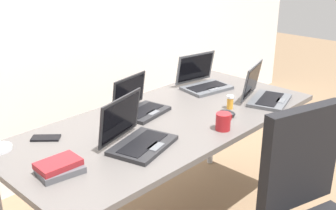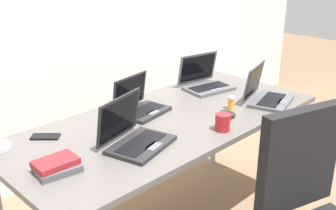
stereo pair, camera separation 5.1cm
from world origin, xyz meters
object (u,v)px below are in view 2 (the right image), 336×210
at_px(coffee_mug, 223,122).
at_px(laptop_back_right, 205,82).
at_px(laptop_near_lamp, 140,105).
at_px(laptop_center, 134,136).
at_px(cell_phone, 45,137).
at_px(laptop_front_right, 266,95).
at_px(book_stack, 57,166).
at_px(computer_mouse, 228,114).
at_px(pill_bottle, 231,103).

bearing_deg(coffee_mug, laptop_back_right, 48.06).
bearing_deg(laptop_near_lamp, laptop_center, -134.90).
relative_size(cell_phone, coffee_mug, 1.20).
relative_size(laptop_center, laptop_front_right, 1.03).
xyz_separation_m(laptop_center, coffee_mug, (0.43, -0.19, -0.00)).
relative_size(laptop_back_right, book_stack, 1.73).
xyz_separation_m(laptop_back_right, laptop_near_lamp, (-0.58, -0.01, -0.00)).
bearing_deg(laptop_near_lamp, computer_mouse, -52.09).
xyz_separation_m(laptop_front_right, coffee_mug, (-0.50, -0.07, -0.00)).
distance_m(laptop_front_right, laptop_near_lamp, 0.76).
height_order(laptop_front_right, laptop_near_lamp, laptop_front_right).
relative_size(computer_mouse, book_stack, 0.49).
height_order(laptop_near_lamp, computer_mouse, laptop_near_lamp).
bearing_deg(laptop_near_lamp, book_stack, -159.97).
height_order(laptop_back_right, cell_phone, laptop_back_right).
bearing_deg(book_stack, laptop_near_lamp, 20.03).
bearing_deg(laptop_near_lamp, pill_bottle, -39.64).
height_order(laptop_near_lamp, coffee_mug, laptop_near_lamp).
distance_m(laptop_front_right, coffee_mug, 0.51).
xyz_separation_m(laptop_center, book_stack, (-0.38, 0.04, -0.02)).
bearing_deg(computer_mouse, coffee_mug, -155.97).
bearing_deg(laptop_center, laptop_front_right, -7.28).
relative_size(laptop_front_right, coffee_mug, 3.11).
bearing_deg(book_stack, laptop_front_right, -7.05).
distance_m(laptop_near_lamp, computer_mouse, 0.49).
xyz_separation_m(computer_mouse, coffee_mug, (-0.16, -0.09, 0.03)).
xyz_separation_m(laptop_front_right, computer_mouse, (-0.34, 0.02, -0.03)).
bearing_deg(laptop_back_right, pill_bottle, -117.51).
distance_m(laptop_front_right, cell_phone, 1.28).
relative_size(laptop_center, book_stack, 1.86).
relative_size(laptop_back_right, laptop_front_right, 0.96).
relative_size(laptop_back_right, cell_phone, 2.48).
bearing_deg(coffee_mug, computer_mouse, 29.40).
height_order(cell_phone, book_stack, book_stack).
bearing_deg(laptop_front_right, laptop_back_right, 98.50).
relative_size(laptop_front_right, book_stack, 1.81).
bearing_deg(book_stack, computer_mouse, -8.21).
relative_size(laptop_center, computer_mouse, 3.78).
xyz_separation_m(laptop_back_right, coffee_mug, (-0.44, -0.49, -0.00)).
bearing_deg(laptop_front_right, cell_phone, 157.67).
xyz_separation_m(computer_mouse, book_stack, (-0.97, 0.14, 0.01)).
xyz_separation_m(pill_bottle, coffee_mug, (-0.26, -0.14, 0.00)).
height_order(laptop_near_lamp, book_stack, laptop_near_lamp).
bearing_deg(coffee_mug, laptop_near_lamp, 106.37).
bearing_deg(computer_mouse, laptop_near_lamp, 122.54).
bearing_deg(computer_mouse, cell_phone, 145.79).
relative_size(laptop_near_lamp, pill_bottle, 3.82).
height_order(computer_mouse, pill_bottle, pill_bottle).
distance_m(laptop_front_right, book_stack, 1.32).
bearing_deg(book_stack, pill_bottle, -4.60).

